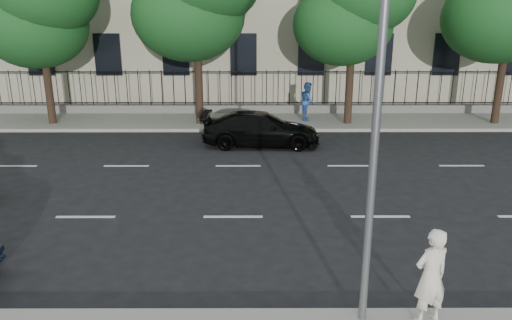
% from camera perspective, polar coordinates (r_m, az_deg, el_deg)
% --- Properties ---
extents(ground, '(120.00, 120.00, 0.00)m').
position_cam_1_polar(ground, '(11.38, -3.17, -11.58)').
color(ground, black).
rests_on(ground, ground).
extents(far_sidewalk, '(60.00, 4.00, 0.15)m').
position_cam_1_polar(far_sidewalk, '(24.56, -1.53, 4.51)').
color(far_sidewalk, gray).
rests_on(far_sidewalk, ground).
extents(lane_markings, '(49.60, 4.62, 0.01)m').
position_cam_1_polar(lane_markings, '(15.70, -2.30, -3.19)').
color(lane_markings, silver).
rests_on(lane_markings, ground).
extents(iron_fence, '(30.00, 0.50, 2.20)m').
position_cam_1_polar(iron_fence, '(26.11, -1.45, 6.55)').
color(iron_fence, slate).
rests_on(iron_fence, far_sidewalk).
extents(street_light, '(0.25, 3.32, 8.05)m').
position_cam_1_polar(street_light, '(8.41, 13.42, 14.54)').
color(street_light, slate).
rests_on(street_light, near_sidewalk).
extents(black_sedan, '(4.84, 2.13, 1.38)m').
position_cam_1_polar(black_sedan, '(20.28, 0.53, 3.57)').
color(black_sedan, black).
rests_on(black_sedan, ground).
extents(woman_near, '(0.75, 0.62, 1.78)m').
position_cam_1_polar(woman_near, '(9.27, 19.35, -12.46)').
color(woman_near, white).
rests_on(woman_near, near_sidewalk).
extents(pedestrian_far, '(0.75, 0.93, 1.83)m').
position_cam_1_polar(pedestrian_far, '(24.42, 5.95, 6.71)').
color(pedestrian_far, '#2C549B').
rests_on(pedestrian_far, far_sidewalk).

